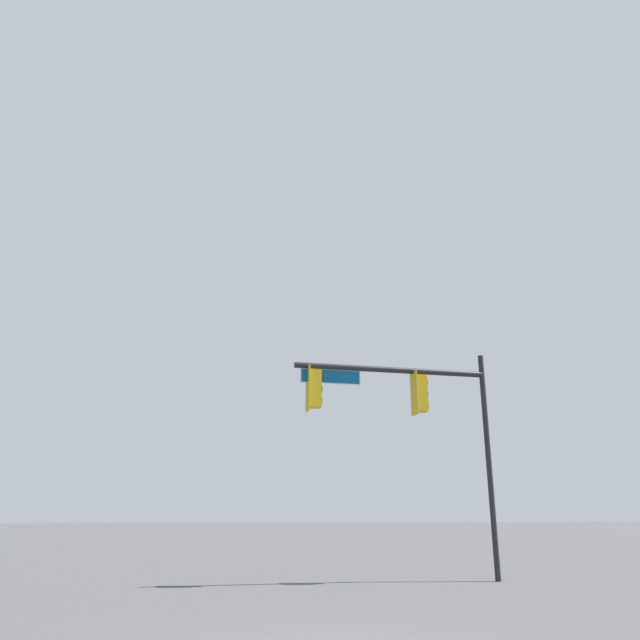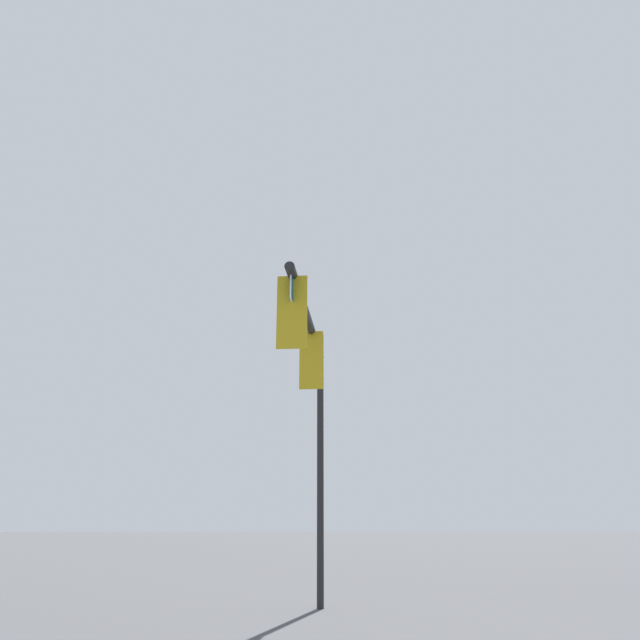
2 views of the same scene
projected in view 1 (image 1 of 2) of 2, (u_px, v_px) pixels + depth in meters
The scene contains 1 object.
signal_pole_near at pixel (401, 402), 18.34m from camera, with size 5.96×0.72×6.51m.
Camera 1 is at (2.56, 7.99, 1.72)m, focal length 35.00 mm.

